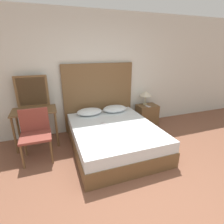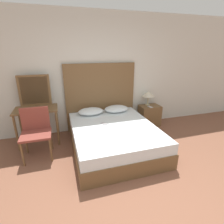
{
  "view_description": "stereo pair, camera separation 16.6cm",
  "coord_description": "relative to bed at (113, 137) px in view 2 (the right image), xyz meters",
  "views": [
    {
      "loc": [
        -0.96,
        -1.48,
        1.91
      ],
      "look_at": [
        0.15,
        1.54,
        0.74
      ],
      "focal_mm": 28.0,
      "sensor_mm": 36.0,
      "label": 1
    },
    {
      "loc": [
        -0.8,
        -1.53,
        1.91
      ],
      "look_at": [
        0.15,
        1.54,
        0.74
      ],
      "focal_mm": 28.0,
      "sensor_mm": 36.0,
      "label": 2
    }
  ],
  "objects": [
    {
      "name": "nightstand",
      "position": [
        1.24,
        0.8,
        0.02
      ],
      "size": [
        0.52,
        0.37,
        0.53
      ],
      "color": "brown",
      "rests_on": "ground_plane"
    },
    {
      "name": "vanity_mirror",
      "position": [
        -1.44,
        0.91,
        0.85
      ],
      "size": [
        0.63,
        0.03,
        0.64
      ],
      "color": "brown",
      "rests_on": "vanity_desk"
    },
    {
      "name": "ground_plane",
      "position": [
        -0.15,
        -1.44,
        -0.24
      ],
      "size": [
        16.0,
        16.0,
        0.0
      ],
      "primitive_type": "plane",
      "color": "brown"
    },
    {
      "name": "phone_on_bed",
      "position": [
        -0.16,
        0.13,
        0.25
      ],
      "size": [
        0.15,
        0.16,
        0.01
      ],
      "color": "#B7B7BC",
      "rests_on": "bed"
    },
    {
      "name": "wall_back",
      "position": [
        -0.15,
        1.09,
        1.11
      ],
      "size": [
        10.0,
        0.06,
        2.7
      ],
      "color": "silver",
      "rests_on": "ground_plane"
    },
    {
      "name": "table_lamp",
      "position": [
        1.21,
        0.88,
        0.58
      ],
      "size": [
        0.32,
        0.32,
        0.36
      ],
      "color": "tan",
      "rests_on": "nightstand"
    },
    {
      "name": "phone_on_nightstand",
      "position": [
        1.19,
        0.71,
        0.29
      ],
      "size": [
        0.1,
        0.16,
        0.01
      ],
      "color": "#B7B7BC",
      "rests_on": "nightstand"
    },
    {
      "name": "pillow_left",
      "position": [
        -0.31,
        0.75,
        0.32
      ],
      "size": [
        0.57,
        0.39,
        0.15
      ],
      "color": "silver",
      "rests_on": "bed"
    },
    {
      "name": "pillow_right",
      "position": [
        0.31,
        0.75,
        0.32
      ],
      "size": [
        0.57,
        0.39,
        0.15
      ],
      "color": "silver",
      "rests_on": "bed"
    },
    {
      "name": "chair",
      "position": [
        -1.43,
        0.19,
        0.29
      ],
      "size": [
        0.52,
        0.48,
        0.91
      ],
      "color": "brown",
      "rests_on": "ground_plane"
    },
    {
      "name": "headboard",
      "position": [
        0.0,
        1.02,
        0.56
      ],
      "size": [
        1.68,
        0.05,
        1.6
      ],
      "color": "brown",
      "rests_on": "ground_plane"
    },
    {
      "name": "bed",
      "position": [
        0.0,
        0.0,
        0.0
      ],
      "size": [
        1.6,
        1.98,
        0.49
      ],
      "color": "brown",
      "rests_on": "ground_plane"
    },
    {
      "name": "vanity_desk",
      "position": [
        -1.44,
        0.67,
        0.38
      ],
      "size": [
        0.84,
        0.54,
        0.77
      ],
      "color": "brown",
      "rests_on": "ground_plane"
    }
  ]
}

